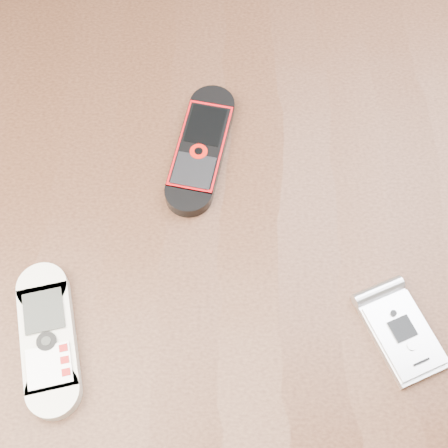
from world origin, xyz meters
TOP-DOWN VIEW (x-y plane):
  - ground at (0.00, 0.00)m, footprint 4.00×4.00m
  - table at (0.00, 0.00)m, footprint 1.20×0.80m
  - nokia_white at (-0.14, -0.11)m, footprint 0.08×0.14m
  - nokia_black_red at (-0.02, 0.09)m, footprint 0.08×0.16m
  - motorola_razr at (0.16, -0.10)m, footprint 0.08×0.10m

SIDE VIEW (x-z plane):
  - ground at x=0.00m, z-range 0.00..0.00m
  - table at x=0.00m, z-range 0.27..1.02m
  - motorola_razr at x=0.16m, z-range 0.75..0.76m
  - nokia_black_red at x=-0.02m, z-range 0.75..0.77m
  - nokia_white at x=-0.14m, z-range 0.75..0.77m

